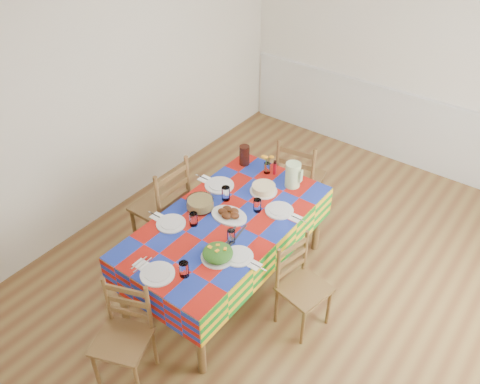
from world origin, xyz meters
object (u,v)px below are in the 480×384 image
at_px(dining_table, 226,227).
at_px(chair_right, 301,286).
at_px(meat_platter, 229,214).
at_px(tea_pitcher, 244,155).
at_px(chair_left, 164,207).
at_px(chair_near, 124,336).
at_px(green_pitcher, 293,175).
at_px(chair_far, 299,179).

bearing_deg(dining_table, chair_right, 0.59).
bearing_deg(meat_platter, tea_pitcher, 117.07).
bearing_deg(chair_left, chair_right, 90.07).
bearing_deg(chair_near, tea_pitcher, 79.53).
bearing_deg(green_pitcher, dining_table, -103.93).
relative_size(meat_platter, chair_right, 0.40).
distance_m(chair_far, chair_right, 1.43).
distance_m(green_pitcher, chair_far, 0.62).
distance_m(meat_platter, green_pitcher, 0.74).
relative_size(meat_platter, chair_left, 0.32).
bearing_deg(chair_far, chair_right, 112.57).
height_order(meat_platter, chair_right, chair_right).
distance_m(dining_table, green_pitcher, 0.81).
xyz_separation_m(meat_platter, chair_near, (-0.01, -1.27, -0.34)).
relative_size(green_pitcher, chair_near, 0.27).
relative_size(dining_table, tea_pitcher, 9.52).
relative_size(meat_platter, chair_far, 0.34).
relative_size(dining_table, chair_left, 1.83).
bearing_deg(tea_pitcher, meat_platter, -62.93).
bearing_deg(chair_far, chair_near, 79.60).
xyz_separation_m(dining_table, chair_far, (0.01, 1.21, -0.18)).
bearing_deg(chair_near, chair_right, 36.42).
xyz_separation_m(tea_pitcher, chair_near, (0.37, -2.01, -0.42)).
height_order(green_pitcher, chair_right, green_pitcher).
height_order(meat_platter, chair_far, chair_far).
height_order(chair_near, chair_far, chair_far).
distance_m(meat_platter, chair_far, 1.19).
distance_m(tea_pitcher, chair_right, 1.46).
xyz_separation_m(tea_pitcher, chair_right, (1.16, -0.78, -0.43)).
bearing_deg(green_pitcher, meat_platter, -105.48).
bearing_deg(dining_table, chair_near, -90.68).
distance_m(dining_table, meat_platter, 0.12).
height_order(tea_pitcher, chair_near, tea_pitcher).
bearing_deg(green_pitcher, chair_left, -141.29).
distance_m(dining_table, tea_pitcher, 0.89).
relative_size(chair_near, chair_left, 0.84).
xyz_separation_m(chair_far, chair_left, (-0.77, -1.21, 0.03)).
bearing_deg(chair_right, chair_near, 159.10).
bearing_deg(chair_left, meat_platter, 93.75).
bearing_deg(dining_table, chair_left, 179.99).
relative_size(dining_table, meat_platter, 5.70).
height_order(chair_far, chair_left, chair_left).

